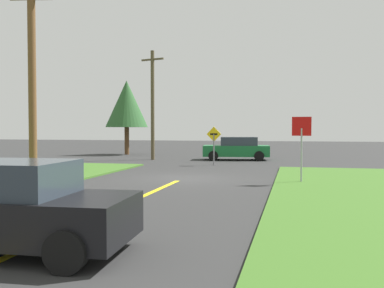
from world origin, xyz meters
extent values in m
plane|color=#2F2F2F|center=(0.00, 0.00, 0.00)|extent=(120.00, 120.00, 0.00)
cube|color=yellow|center=(0.00, -8.00, 0.01)|extent=(0.20, 14.00, 0.01)
cylinder|color=#9EA0A8|center=(5.05, -0.68, 1.11)|extent=(0.07, 0.07, 2.22)
cube|color=red|center=(5.05, -0.68, 2.29)|extent=(0.76, 0.07, 0.76)
cube|color=#196B33|center=(0.79, 11.89, 0.64)|extent=(4.80, 2.55, 0.76)
cube|color=#2D3842|center=(1.00, 11.92, 1.32)|extent=(2.72, 2.05, 0.60)
cylinder|color=black|center=(-0.63, 10.73, 0.34)|extent=(0.70, 0.30, 0.68)
cylinder|color=black|center=(-0.88, 12.65, 0.34)|extent=(0.70, 0.30, 0.68)
cylinder|color=black|center=(2.46, 11.13, 0.34)|extent=(0.70, 0.30, 0.68)
cylinder|color=black|center=(2.21, 13.05, 0.34)|extent=(0.70, 0.30, 0.68)
cube|color=black|center=(0.00, -11.82, 0.64)|extent=(4.17, 2.16, 0.76)
cube|color=#2D3842|center=(-0.23, -11.84, 1.32)|extent=(2.33, 1.82, 0.60)
cylinder|color=black|center=(1.32, -10.80, 0.34)|extent=(0.69, 0.26, 0.68)
cylinder|color=black|center=(1.43, -12.68, 0.34)|extent=(0.69, 0.26, 0.68)
cylinder|color=brown|center=(-5.80, -2.55, 4.10)|extent=(0.32, 0.32, 8.20)
cylinder|color=brown|center=(-4.99, 10.68, 3.85)|extent=(0.26, 0.26, 7.69)
cube|color=brown|center=(-4.99, 10.68, 7.08)|extent=(1.77, 0.57, 0.12)
cylinder|color=slate|center=(0.07, 7.08, 0.94)|extent=(0.08, 0.08, 1.87)
cube|color=yellow|center=(0.07, 7.08, 1.87)|extent=(0.90, 0.14, 0.91)
cube|color=black|center=(0.07, 7.08, 1.87)|extent=(0.45, 0.10, 0.10)
cylinder|color=brown|center=(-9.12, 16.11, 1.17)|extent=(0.39, 0.39, 2.34)
cone|color=#2A592A|center=(-9.12, 16.11, 4.32)|extent=(3.60, 3.60, 3.96)
camera|label=1|loc=(4.75, -18.51, 2.19)|focal=40.52mm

